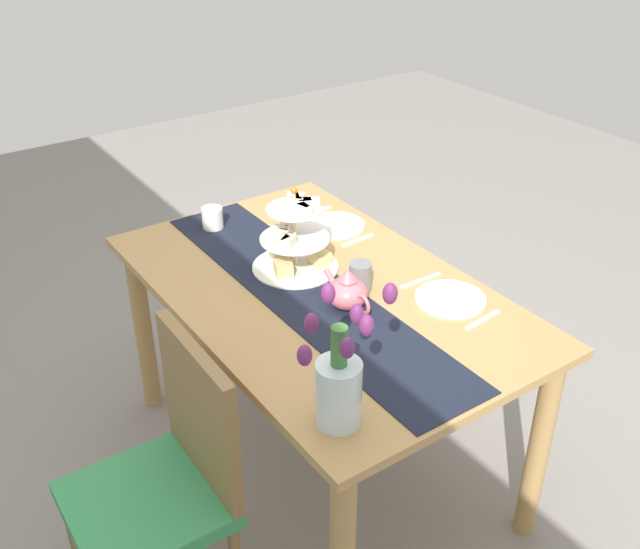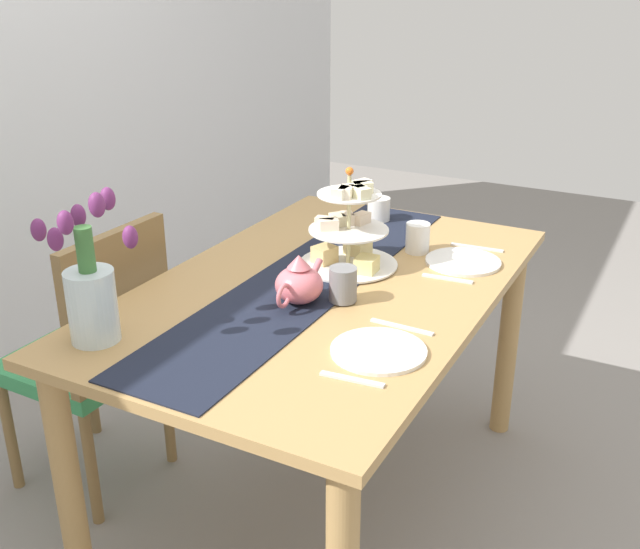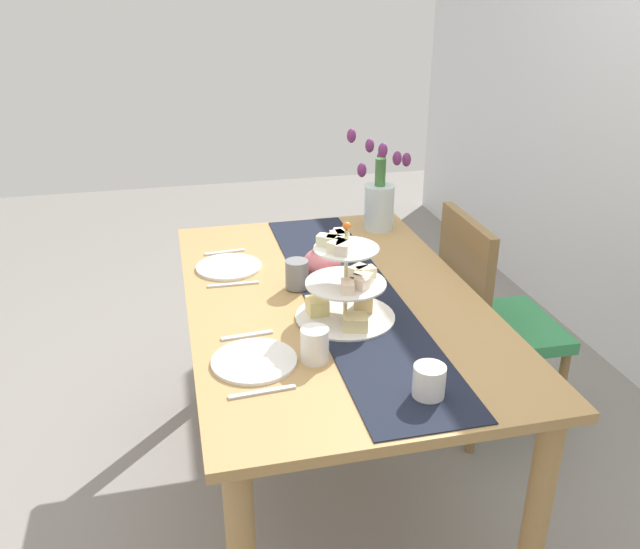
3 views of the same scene
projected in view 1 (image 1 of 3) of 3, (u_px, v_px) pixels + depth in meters
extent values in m
plane|color=gray|center=(320.00, 458.00, 2.86)|extent=(8.00, 8.00, 0.00)
cube|color=tan|center=(320.00, 291.00, 2.47)|extent=(1.49, 0.92, 0.03)
cylinder|color=tan|center=(539.00, 448.00, 2.38)|extent=(0.07, 0.07, 0.74)
cylinder|color=tan|center=(307.00, 273.00, 3.34)|extent=(0.07, 0.07, 0.74)
cylinder|color=tan|center=(143.00, 329.00, 2.96)|extent=(0.07, 0.07, 0.74)
cylinder|color=olive|center=(77.00, 545.00, 2.26)|extent=(0.04, 0.04, 0.41)
cylinder|color=olive|center=(185.00, 495.00, 2.43)|extent=(0.04, 0.04, 0.41)
cube|color=#389356|center=(146.00, 505.00, 2.10)|extent=(0.43, 0.43, 0.05)
cube|color=olive|center=(200.00, 412.00, 2.06)|extent=(0.42, 0.04, 0.45)
cube|color=black|center=(305.00, 292.00, 2.44)|extent=(1.46, 0.30, 0.00)
cylinder|color=beige|center=(295.00, 232.00, 2.50)|extent=(0.01, 0.01, 0.28)
cylinder|color=white|center=(295.00, 267.00, 2.57)|extent=(0.30, 0.30, 0.01)
cylinder|color=white|center=(295.00, 239.00, 2.51)|extent=(0.24, 0.24, 0.01)
cylinder|color=white|center=(294.00, 209.00, 2.46)|extent=(0.19, 0.19, 0.01)
cube|color=beige|center=(281.00, 252.00, 2.61)|extent=(0.08, 0.08, 0.04)
cube|color=#E3BF7B|center=(283.00, 268.00, 2.50)|extent=(0.08, 0.08, 0.05)
cube|color=#E8D584|center=(320.00, 258.00, 2.57)|extent=(0.07, 0.06, 0.05)
cube|color=beige|center=(288.00, 226.00, 2.55)|extent=(0.06, 0.05, 0.03)
cube|color=beige|center=(281.00, 231.00, 2.52)|extent=(0.07, 0.06, 0.03)
cube|color=beige|center=(280.00, 235.00, 2.49)|extent=(0.06, 0.07, 0.03)
cube|color=beige|center=(281.00, 241.00, 2.46)|extent=(0.05, 0.06, 0.03)
cube|color=beige|center=(289.00, 241.00, 2.46)|extent=(0.06, 0.07, 0.03)
cube|color=silver|center=(302.00, 211.00, 2.41)|extent=(0.06, 0.04, 0.03)
cube|color=#F1E2C7|center=(304.00, 208.00, 2.42)|extent=(0.06, 0.05, 0.03)
cube|color=beige|center=(311.00, 203.00, 2.45)|extent=(0.06, 0.07, 0.03)
cube|color=#F0E8C0|center=(303.00, 203.00, 2.46)|extent=(0.06, 0.07, 0.03)
cube|color=beige|center=(299.00, 199.00, 2.48)|extent=(0.06, 0.07, 0.03)
cube|color=beige|center=(293.00, 198.00, 2.49)|extent=(0.07, 0.06, 0.03)
sphere|color=orange|center=(294.00, 190.00, 2.42)|extent=(0.02, 0.02, 0.02)
ellipsoid|color=#D66B75|center=(347.00, 293.00, 2.33)|extent=(0.13, 0.13, 0.10)
cone|color=#D66B75|center=(348.00, 275.00, 2.30)|extent=(0.06, 0.06, 0.04)
cylinder|color=#D66B75|center=(331.00, 278.00, 2.39)|extent=(0.07, 0.02, 0.06)
torus|color=#D66B75|center=(363.00, 305.00, 2.27)|extent=(0.07, 0.01, 0.07)
cylinder|color=silver|center=(338.00, 393.00, 1.85)|extent=(0.12, 0.12, 0.18)
cylinder|color=#3D7538|center=(339.00, 348.00, 1.78)|extent=(0.04, 0.04, 0.12)
ellipsoid|color=#6B2860|center=(328.00, 293.00, 1.79)|extent=(0.04, 0.04, 0.06)
ellipsoid|color=#6B2860|center=(311.00, 323.00, 1.75)|extent=(0.04, 0.04, 0.06)
ellipsoid|color=#6B2860|center=(305.00, 355.00, 1.69)|extent=(0.04, 0.04, 0.06)
ellipsoid|color=#6B2860|center=(347.00, 348.00, 1.70)|extent=(0.04, 0.04, 0.06)
ellipsoid|color=#6B2860|center=(367.00, 325.00, 1.70)|extent=(0.04, 0.04, 0.06)
ellipsoid|color=#6B2860|center=(390.00, 294.00, 1.72)|extent=(0.04, 0.04, 0.06)
ellipsoid|color=#6B2860|center=(357.00, 314.00, 1.85)|extent=(0.04, 0.04, 0.06)
cylinder|color=white|center=(213.00, 218.00, 2.82)|extent=(0.08, 0.08, 0.08)
cylinder|color=white|center=(450.00, 299.00, 2.39)|extent=(0.23, 0.23, 0.01)
cube|color=silver|center=(483.00, 320.00, 2.29)|extent=(0.03, 0.15, 0.01)
cube|color=silver|center=(421.00, 280.00, 2.50)|extent=(0.02, 0.17, 0.01)
cylinder|color=white|center=(335.00, 225.00, 2.85)|extent=(0.23, 0.23, 0.01)
cube|color=silver|center=(358.00, 240.00, 2.75)|extent=(0.03, 0.15, 0.01)
cube|color=silver|center=(314.00, 212.00, 2.95)|extent=(0.03, 0.17, 0.01)
cylinder|color=slate|center=(360.00, 276.00, 2.43)|extent=(0.08, 0.08, 0.09)
cylinder|color=white|center=(296.00, 223.00, 2.77)|extent=(0.08, 0.08, 0.09)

